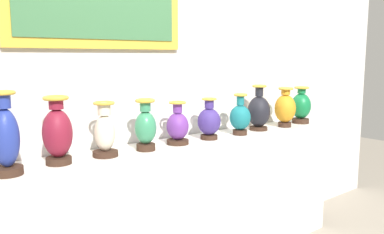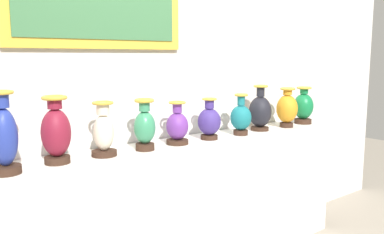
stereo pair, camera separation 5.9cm
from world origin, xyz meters
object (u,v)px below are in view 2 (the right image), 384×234
(vase_ivory, at_px, (104,132))
(vase_indigo, at_px, (209,121))
(vase_teal, at_px, (241,117))
(vase_emerald, at_px, (303,107))
(vase_burgundy, at_px, (56,132))
(vase_onyx, at_px, (260,111))
(vase_violet, at_px, (177,126))
(vase_amber, at_px, (287,108))
(vase_cobalt, at_px, (4,138))
(vase_jade, at_px, (145,127))

(vase_ivory, distance_m, vase_indigo, 0.83)
(vase_teal, height_order, vase_emerald, vase_emerald)
(vase_burgundy, relative_size, vase_onyx, 1.04)
(vase_teal, distance_m, vase_emerald, 0.82)
(vase_ivory, bearing_deg, vase_burgundy, 179.25)
(vase_ivory, bearing_deg, vase_onyx, 0.53)
(vase_violet, xyz_separation_m, vase_amber, (1.13, -0.03, 0.04))
(vase_burgundy, bearing_deg, vase_amber, -0.82)
(vase_cobalt, distance_m, vase_jade, 0.84)
(vase_emerald, bearing_deg, vase_teal, -177.15)
(vase_cobalt, xyz_separation_m, vase_emerald, (2.51, 0.05, -0.04))
(vase_violet, distance_m, vase_teal, 0.58)
(vase_violet, xyz_separation_m, vase_onyx, (0.84, 0.01, 0.03))
(vase_jade, relative_size, vase_violet, 1.13)
(vase_violet, relative_size, vase_teal, 0.93)
(vase_cobalt, bearing_deg, vase_amber, 0.49)
(vase_violet, relative_size, vase_indigo, 0.98)
(vase_burgundy, height_order, vase_ivory, vase_burgundy)
(vase_ivory, bearing_deg, vase_violet, 0.12)
(vase_cobalt, bearing_deg, vase_jade, 1.51)
(vase_indigo, height_order, vase_amber, vase_amber)
(vase_ivory, relative_size, vase_indigo, 1.10)
(vase_amber, height_order, vase_emerald, vase_amber)
(vase_jade, bearing_deg, vase_emerald, 1.07)
(vase_jade, bearing_deg, vase_onyx, 1.75)
(vase_cobalt, relative_size, vase_burgundy, 1.12)
(vase_cobalt, height_order, vase_teal, vase_cobalt)
(vase_cobalt, height_order, vase_onyx, vase_cobalt)
(vase_jade, height_order, vase_indigo, vase_jade)
(vase_jade, xyz_separation_m, vase_onyx, (1.11, 0.03, 0.00))
(vase_cobalt, xyz_separation_m, vase_teal, (1.69, 0.01, -0.05))
(vase_onyx, bearing_deg, vase_jade, -178.25)
(vase_ivory, relative_size, vase_onyx, 0.90)
(vase_jade, xyz_separation_m, vase_amber, (1.40, -0.00, 0.01))
(vase_jade, height_order, vase_emerald, vase_jade)
(vase_burgundy, distance_m, vase_teal, 1.41)
(vase_burgundy, height_order, vase_indigo, vase_burgundy)
(vase_teal, relative_size, vase_amber, 0.94)
(vase_ivory, height_order, vase_emerald, vase_ivory)
(vase_cobalt, distance_m, vase_indigo, 1.39)
(vase_cobalt, height_order, vase_emerald, vase_cobalt)
(vase_burgundy, height_order, vase_violet, vase_burgundy)
(vase_jade, bearing_deg, vase_burgundy, 177.45)
(vase_violet, relative_size, vase_amber, 0.87)
(vase_violet, bearing_deg, vase_teal, -3.19)
(vase_teal, xyz_separation_m, vase_emerald, (0.82, 0.04, 0.02))
(vase_violet, distance_m, vase_indigo, 0.28)
(vase_violet, xyz_separation_m, vase_indigo, (0.28, -0.01, 0.01))
(vase_cobalt, height_order, vase_burgundy, vase_cobalt)
(vase_indigo, bearing_deg, vase_amber, -1.11)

